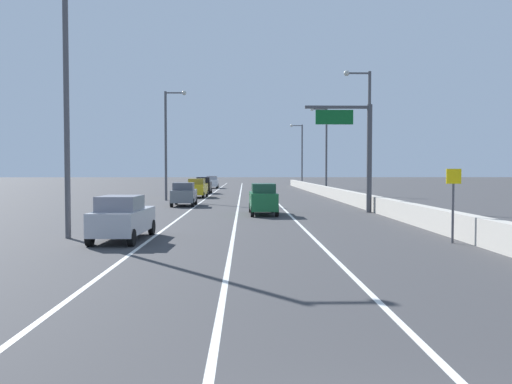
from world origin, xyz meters
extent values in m
plane|color=#38383A|center=(0.00, 64.00, 0.00)|extent=(320.00, 320.00, 0.00)
cube|color=silver|center=(-5.50, 55.00, 0.00)|extent=(0.16, 130.00, 0.00)
cube|color=silver|center=(-2.00, 55.00, 0.00)|extent=(0.16, 130.00, 0.00)
cube|color=silver|center=(1.50, 55.00, 0.00)|extent=(0.16, 130.00, 0.00)
cube|color=#B2ADA3|center=(7.79, 40.00, 0.55)|extent=(0.60, 120.00, 1.10)
cylinder|color=#47474C|center=(7.19, 32.72, 3.75)|extent=(0.36, 0.36, 7.50)
cube|color=#47474C|center=(4.94, 32.72, 7.30)|extent=(4.50, 0.20, 0.20)
cube|color=#0C5923|center=(4.71, 32.60, 6.60)|extent=(2.60, 0.10, 1.00)
cylinder|color=#4C4C51|center=(6.89, 16.87, 1.20)|extent=(0.10, 0.10, 2.40)
cube|color=yellow|center=(6.89, 16.83, 2.70)|extent=(0.60, 0.04, 0.60)
cylinder|color=#4C4C51|center=(8.20, 37.18, 5.29)|extent=(0.24, 0.24, 10.58)
cube|color=#4C4C51|center=(7.30, 37.18, 10.43)|extent=(1.80, 0.12, 0.12)
sphere|color=beige|center=(6.40, 37.18, 10.43)|extent=(0.44, 0.44, 0.44)
cylinder|color=#4C4C51|center=(8.59, 61.54, 5.29)|extent=(0.24, 0.24, 10.58)
cube|color=#4C4C51|center=(7.69, 61.54, 10.43)|extent=(1.80, 0.12, 0.12)
sphere|color=beige|center=(6.79, 61.54, 10.43)|extent=(0.44, 0.44, 0.44)
cylinder|color=#4C4C51|center=(8.21, 85.90, 5.29)|extent=(0.24, 0.24, 10.58)
cube|color=#4C4C51|center=(7.31, 85.90, 10.43)|extent=(1.80, 0.12, 0.12)
sphere|color=beige|center=(6.41, 85.90, 10.43)|extent=(0.44, 0.44, 0.44)
cylinder|color=#4C4C51|center=(-9.12, 18.82, 5.29)|extent=(0.24, 0.24, 10.58)
cylinder|color=#4C4C51|center=(-9.12, 48.05, 5.29)|extent=(0.24, 0.24, 10.58)
cube|color=#4C4C51|center=(-8.22, 48.05, 10.43)|extent=(1.80, 0.12, 0.12)
sphere|color=beige|center=(-7.32, 48.05, 10.43)|extent=(0.44, 0.44, 0.44)
cube|color=gold|center=(-6.59, 53.92, 0.89)|extent=(1.98, 4.70, 1.10)
cube|color=olive|center=(-6.61, 53.46, 1.74)|extent=(1.67, 2.14, 0.60)
cylinder|color=black|center=(-7.36, 55.82, 0.34)|extent=(0.24, 0.69, 0.68)
cylinder|color=black|center=(-5.70, 55.76, 0.34)|extent=(0.24, 0.69, 0.68)
cylinder|color=black|center=(-7.49, 52.08, 0.34)|extent=(0.24, 0.69, 0.68)
cylinder|color=black|center=(-5.82, 52.03, 0.34)|extent=(0.24, 0.69, 0.68)
cube|color=white|center=(-6.79, 84.01, 0.89)|extent=(1.90, 4.44, 1.10)
cube|color=#96969E|center=(-6.79, 83.57, 1.74)|extent=(1.66, 2.00, 0.60)
cylinder|color=black|center=(-7.64, 85.78, 0.34)|extent=(0.22, 0.68, 0.68)
cylinder|color=black|center=(-5.92, 85.77, 0.34)|extent=(0.22, 0.68, 0.68)
cylinder|color=black|center=(-7.65, 82.25, 0.34)|extent=(0.22, 0.68, 0.68)
cylinder|color=black|center=(-5.94, 82.24, 0.34)|extent=(0.22, 0.68, 0.68)
cube|color=black|center=(-6.65, 63.96, 0.91)|extent=(1.83, 4.02, 1.14)
cube|color=black|center=(-6.66, 63.55, 1.78)|extent=(1.61, 1.81, 0.60)
cylinder|color=black|center=(-7.47, 65.52, 0.34)|extent=(0.22, 0.68, 0.68)
cylinder|color=black|center=(-5.82, 65.51, 0.34)|extent=(0.22, 0.68, 0.68)
cylinder|color=black|center=(-7.49, 62.40, 0.34)|extent=(0.22, 0.68, 0.68)
cylinder|color=black|center=(-5.83, 62.40, 0.34)|extent=(0.22, 0.68, 0.68)
cube|color=#196033|center=(-0.26, 31.07, 0.90)|extent=(1.79, 4.57, 1.13)
cube|color=#1C4633|center=(-0.25, 30.62, 1.77)|extent=(1.54, 2.07, 0.60)
cylinder|color=black|center=(-1.07, 32.87, 0.34)|extent=(0.23, 0.68, 0.68)
cylinder|color=black|center=(0.47, 32.91, 0.34)|extent=(0.23, 0.68, 0.68)
cylinder|color=black|center=(-0.99, 29.24, 0.34)|extent=(0.23, 0.68, 0.68)
cylinder|color=black|center=(0.55, 29.27, 0.34)|extent=(0.23, 0.68, 0.68)
cube|color=slate|center=(-6.49, 40.12, 0.83)|extent=(1.92, 4.47, 0.98)
cube|color=#4D505A|center=(-6.48, 39.68, 1.62)|extent=(1.65, 2.03, 0.60)
cylinder|color=black|center=(-7.36, 41.88, 0.34)|extent=(0.23, 0.68, 0.68)
cylinder|color=black|center=(-5.68, 41.91, 0.34)|extent=(0.23, 0.68, 0.68)
cylinder|color=black|center=(-7.29, 38.34, 0.34)|extent=(0.23, 0.68, 0.68)
cylinder|color=black|center=(-5.61, 38.37, 0.34)|extent=(0.23, 0.68, 0.68)
cube|color=#B7B7BC|center=(-6.60, 18.18, 0.81)|extent=(1.93, 4.77, 0.95)
cube|color=gray|center=(-6.62, 17.71, 1.59)|extent=(1.64, 2.17, 0.60)
cylinder|color=black|center=(-7.36, 20.11, 0.34)|extent=(0.24, 0.69, 0.68)
cylinder|color=black|center=(-5.73, 20.06, 0.34)|extent=(0.24, 0.69, 0.68)
cylinder|color=black|center=(-7.48, 16.29, 0.34)|extent=(0.24, 0.69, 0.68)
cylinder|color=black|center=(-5.85, 16.24, 0.34)|extent=(0.24, 0.69, 0.68)
camera|label=1|loc=(-1.50, -4.56, 2.94)|focal=37.84mm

